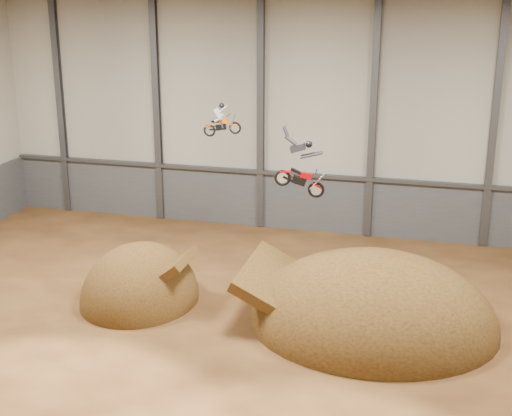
{
  "coord_description": "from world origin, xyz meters",
  "views": [
    {
      "loc": [
        7.23,
        -26.16,
        14.58
      ],
      "look_at": [
        -0.76,
        4.0,
        4.72
      ],
      "focal_mm": 50.0,
      "sensor_mm": 36.0,
      "label": 1
    }
  ],
  "objects_px": {
    "landing_ramp": "(372,324)",
    "fmx_rider_a": "(223,118)",
    "fmx_rider_b": "(297,163)",
    "takeoff_ramp": "(141,300)"
  },
  "relations": [
    {
      "from": "landing_ramp",
      "to": "fmx_rider_a",
      "type": "distance_m",
      "value": 12.1
    },
    {
      "from": "fmx_rider_a",
      "to": "fmx_rider_b",
      "type": "distance_m",
      "value": 5.31
    },
    {
      "from": "takeoff_ramp",
      "to": "landing_ramp",
      "type": "relative_size",
      "value": 0.58
    },
    {
      "from": "takeoff_ramp",
      "to": "fmx_rider_b",
      "type": "xyz_separation_m",
      "value": [
        7.37,
        1.11,
        7.01
      ]
    },
    {
      "from": "takeoff_ramp",
      "to": "fmx_rider_a",
      "type": "relative_size",
      "value": 3.37
    },
    {
      "from": "takeoff_ramp",
      "to": "fmx_rider_a",
      "type": "height_order",
      "value": "fmx_rider_a"
    },
    {
      "from": "takeoff_ramp",
      "to": "fmx_rider_b",
      "type": "distance_m",
      "value": 10.23
    },
    {
      "from": "fmx_rider_a",
      "to": "fmx_rider_b",
      "type": "height_order",
      "value": "fmx_rider_a"
    },
    {
      "from": "fmx_rider_a",
      "to": "takeoff_ramp",
      "type": "bearing_deg",
      "value": -130.4
    },
    {
      "from": "fmx_rider_a",
      "to": "fmx_rider_b",
      "type": "bearing_deg",
      "value": -35.58
    }
  ]
}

